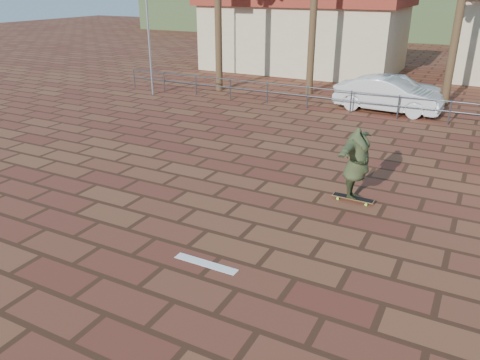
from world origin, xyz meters
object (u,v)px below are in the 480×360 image
at_px(car_silver, 399,87).
at_px(longboard, 353,198).
at_px(skateboarder, 357,164).
at_px(car_white, 388,95).

bearing_deg(car_silver, longboard, 168.60).
distance_m(skateboarder, car_silver, 12.38).
relative_size(skateboarder, car_silver, 0.58).
distance_m(car_silver, car_white, 2.40).
height_order(longboard, car_silver, car_silver).
bearing_deg(skateboarder, car_white, 8.39).
relative_size(car_silver, car_white, 0.87).
xyz_separation_m(longboard, skateboarder, (0.00, 0.00, 0.96)).
height_order(skateboarder, car_silver, skateboarder).
height_order(skateboarder, car_white, skateboarder).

